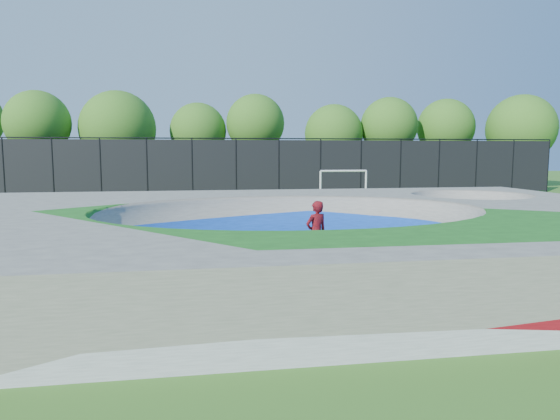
% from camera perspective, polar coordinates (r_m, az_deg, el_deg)
% --- Properties ---
extents(ground, '(120.00, 120.00, 0.00)m').
position_cam_1_polar(ground, '(14.25, 1.26, -5.80)').
color(ground, '#31641B').
rests_on(ground, ground).
extents(skate_deck, '(22.00, 14.00, 1.50)m').
position_cam_1_polar(skate_deck, '(14.11, 1.27, -2.82)').
color(skate_deck, gray).
rests_on(skate_deck, ground).
extents(skater, '(0.76, 0.63, 1.77)m').
position_cam_1_polar(skater, '(13.52, 4.17, -2.67)').
color(skater, '#B50E16').
rests_on(skater, ground).
extents(skateboard, '(0.80, 0.51, 0.05)m').
position_cam_1_polar(skateboard, '(13.68, 4.13, -6.23)').
color(skateboard, black).
rests_on(skateboard, ground).
extents(soccer_goal, '(3.00, 0.12, 1.98)m').
position_cam_1_polar(soccer_goal, '(30.80, 7.26, 3.44)').
color(soccer_goal, silver).
rests_on(soccer_goal, ground).
extents(fence, '(48.09, 0.09, 4.04)m').
position_cam_1_polar(fence, '(34.79, -5.03, 5.02)').
color(fence, black).
rests_on(fence, ground).
extents(treeline, '(53.18, 6.98, 7.98)m').
position_cam_1_polar(treeline, '(40.27, -1.53, 9.44)').
color(treeline, '#493624').
rests_on(treeline, ground).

